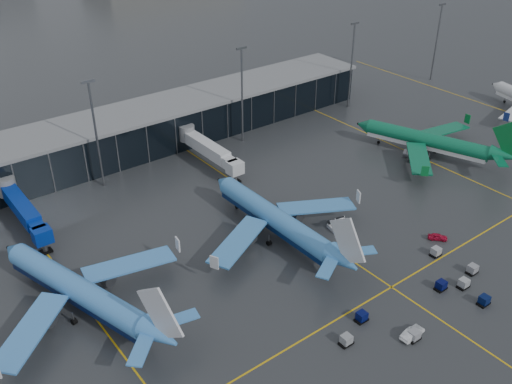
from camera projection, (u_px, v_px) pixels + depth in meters
ground at (293, 267)px, 106.06m from camera, size 600.00×600.00×0.00m
terminal_pier at (136, 131)px, 145.73m from camera, size 142.00×17.00×10.70m
jet_bridges at (23, 210)px, 114.79m from camera, size 94.00×27.50×7.20m
flood_masts at (174, 110)px, 135.89m from camera, size 203.00×0.50×25.50m
taxi_lines at (297, 224)px, 118.56m from camera, size 220.00×120.00×0.02m
airliner_arkefly at (74, 277)px, 92.89m from camera, size 49.24×52.86×13.46m
airliner_klm_near at (274, 207)px, 111.70m from camera, size 38.42×43.64×13.30m
airliner_aer_lingus at (428, 132)px, 142.81m from camera, size 49.19×52.29×12.97m
baggage_carts at (429, 296)px, 97.81m from camera, size 33.23×15.20×1.70m
mobile_airstair at (336, 227)px, 116.28m from camera, size 2.74×3.54×3.45m
service_van_red at (438, 237)px, 113.34m from camera, size 3.68×3.80×1.29m
service_van_white at (412, 333)px, 90.22m from camera, size 4.74×1.90×1.53m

